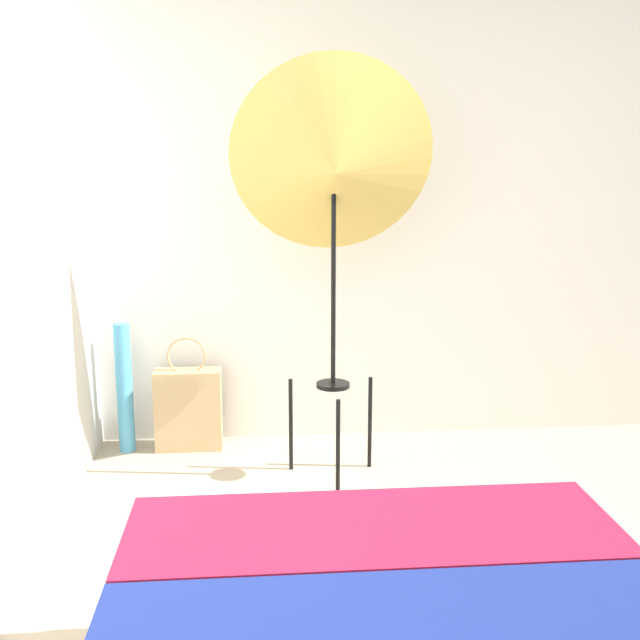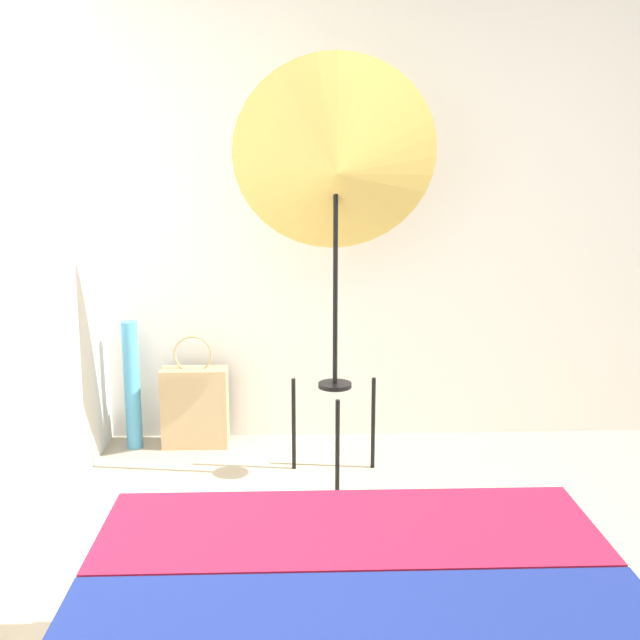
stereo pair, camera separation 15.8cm
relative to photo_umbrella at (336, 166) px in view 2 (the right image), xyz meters
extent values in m
cube|color=silver|center=(0.07, 0.61, -0.16)|extent=(8.00, 0.05, 2.60)
cube|color=silver|center=(-1.22, -0.49, -0.16)|extent=(0.05, 8.00, 2.60)
cube|color=navy|center=(-0.04, -1.94, -0.97)|extent=(1.34, 0.46, 0.04)
cube|color=#B21938|center=(-0.04, -1.48, -0.97)|extent=(1.34, 0.46, 0.04)
cylinder|color=black|center=(0.00, -0.22, -1.23)|extent=(0.02, 0.02, 0.46)
cylinder|color=black|center=(-0.19, 0.11, -1.23)|extent=(0.02, 0.02, 0.46)
cylinder|color=black|center=(0.19, 0.11, -1.23)|extent=(0.02, 0.02, 0.46)
cylinder|color=black|center=(0.00, 0.00, -1.00)|extent=(0.16, 0.16, 0.02)
cylinder|color=black|center=(0.00, 0.00, -0.50)|extent=(0.02, 0.02, 1.01)
cone|color=#D1B251|center=(0.00, 0.00, 0.01)|extent=(0.93, 0.53, 0.94)
cube|color=tan|center=(-0.72, 0.44, -1.25)|extent=(0.34, 0.14, 0.42)
torus|color=tan|center=(-0.72, 0.44, -0.96)|extent=(0.20, 0.01, 0.20)
cylinder|color=#4CA3D1|center=(-1.04, 0.43, -1.12)|extent=(0.08, 0.08, 0.68)
camera|label=1|loc=(-0.34, -3.34, 0.01)|focal=42.00mm
camera|label=2|loc=(-0.19, -3.35, 0.01)|focal=42.00mm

